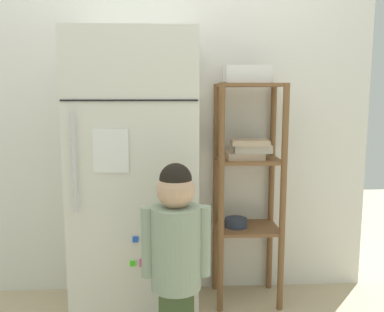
% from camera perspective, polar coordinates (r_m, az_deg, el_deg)
% --- Properties ---
extents(ground_plane, '(6.00, 6.00, 0.00)m').
position_cam_1_polar(ground_plane, '(2.56, -4.12, -20.65)').
color(ground_plane, tan).
extents(kitchen_wall_back, '(2.60, 0.03, 2.07)m').
position_cam_1_polar(kitchen_wall_back, '(2.57, -4.19, 3.75)').
color(kitchen_wall_back, silver).
rests_on(kitchen_wall_back, ground).
extents(refrigerator, '(0.66, 0.59, 1.57)m').
position_cam_1_polar(refrigerator, '(2.31, -7.69, -3.09)').
color(refrigerator, silver).
rests_on(refrigerator, ground).
extents(child_standing, '(0.31, 0.23, 0.95)m').
position_cam_1_polar(child_standing, '(1.87, -2.23, -12.42)').
color(child_standing, '#40522F').
rests_on(child_standing, ground).
extents(pantry_shelf_unit, '(0.39, 0.31, 1.31)m').
position_cam_1_polar(pantry_shelf_unit, '(2.46, 7.66, -2.48)').
color(pantry_shelf_unit, brown).
rests_on(pantry_shelf_unit, ground).
extents(fruit_bin, '(0.26, 0.18, 0.10)m').
position_cam_1_polar(fruit_bin, '(2.43, 7.87, 10.77)').
color(fruit_bin, white).
rests_on(fruit_bin, pantry_shelf_unit).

